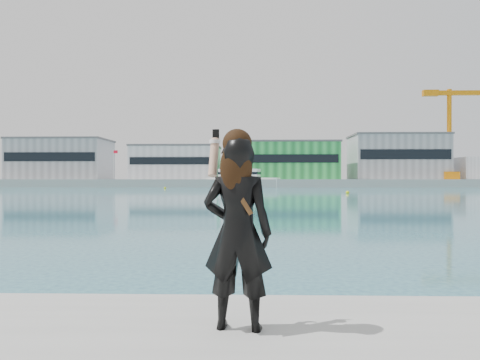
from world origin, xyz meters
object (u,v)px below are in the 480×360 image
(motor_yacht, at_px, (241,178))
(buoy_near, at_px, (347,194))
(buoy_far, at_px, (165,189))
(woman, at_px, (237,227))
(dock_crane, at_px, (454,130))

(motor_yacht, xyz_separation_m, buoy_near, (16.29, -52.45, -2.38))
(buoy_far, bearing_deg, buoy_near, -45.89)
(woman, bearing_deg, motor_yacht, -81.06)
(buoy_near, distance_m, buoy_far, 46.12)
(buoy_far, distance_m, woman, 97.20)
(dock_crane, height_order, motor_yacht, dock_crane)
(buoy_near, xyz_separation_m, buoy_far, (-32.10, 33.12, 0.00))
(dock_crane, relative_size, motor_yacht, 1.28)
(motor_yacht, height_order, woman, motor_yacht)
(dock_crane, relative_size, buoy_far, 48.00)
(buoy_far, relative_size, woman, 0.30)
(dock_crane, bearing_deg, woman, -113.68)
(motor_yacht, xyz_separation_m, woman, (2.92, -114.69, -0.74))
(dock_crane, height_order, buoy_near, dock_crane)
(motor_yacht, bearing_deg, buoy_near, -59.92)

